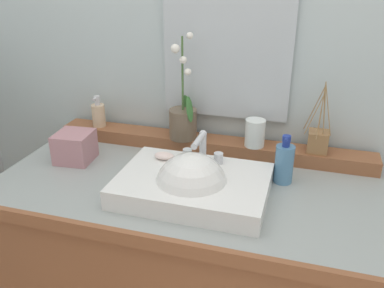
{
  "coord_description": "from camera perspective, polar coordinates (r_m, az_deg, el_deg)",
  "views": [
    {
      "loc": [
        0.35,
        -1.17,
        1.55
      ],
      "look_at": [
        0.01,
        -0.02,
        1.01
      ],
      "focal_mm": 37.9,
      "sensor_mm": 36.0,
      "label": 1
    }
  ],
  "objects": [
    {
      "name": "wall_back",
      "position": [
        1.65,
        4.29,
        16.49
      ],
      "size": [
        3.02,
        0.2,
        2.66
      ],
      "primitive_type": "cube",
      "color": "silver",
      "rests_on": "ground"
    },
    {
      "name": "vanity_cabinet",
      "position": [
        1.65,
        -0.21,
        -18.34
      ],
      "size": [
        1.34,
        0.66,
        0.86
      ],
      "color": "brown",
      "rests_on": "ground"
    },
    {
      "name": "back_ledge",
      "position": [
        1.62,
        2.47,
        -0.09
      ],
      "size": [
        1.26,
        0.1,
        0.05
      ],
      "primitive_type": "cube",
      "color": "brown",
      "rests_on": "vanity_cabinet"
    },
    {
      "name": "sink_basin",
      "position": [
        1.3,
        0.03,
        -6.07
      ],
      "size": [
        0.48,
        0.34,
        0.27
      ],
      "color": "white",
      "rests_on": "vanity_cabinet"
    },
    {
      "name": "soap_bar",
      "position": [
        1.41,
        -3.94,
        -1.67
      ],
      "size": [
        0.07,
        0.04,
        0.02
      ],
      "primitive_type": "ellipsoid",
      "color": "silver",
      "rests_on": "sink_basin"
    },
    {
      "name": "potted_plant",
      "position": [
        1.58,
        -1.27,
        3.63
      ],
      "size": [
        0.11,
        0.11,
        0.41
      ],
      "color": "brown",
      "rests_on": "back_ledge"
    },
    {
      "name": "soap_dispenser",
      "position": [
        1.75,
        -13.02,
        4.1
      ],
      "size": [
        0.06,
        0.06,
        0.13
      ],
      "color": "beige",
      "rests_on": "back_ledge"
    },
    {
      "name": "tumbler_cup",
      "position": [
        1.54,
        8.85,
        1.54
      ],
      "size": [
        0.07,
        0.07,
        0.1
      ],
      "primitive_type": "cylinder",
      "color": "white",
      "rests_on": "back_ledge"
    },
    {
      "name": "reed_diffuser",
      "position": [
        1.55,
        17.29,
        0.46
      ],
      "size": [
        0.1,
        0.09,
        0.26
      ],
      "color": "#996B3F",
      "rests_on": "back_ledge"
    },
    {
      "name": "lotion_bottle",
      "position": [
        1.4,
        12.84,
        -2.61
      ],
      "size": [
        0.06,
        0.07,
        0.17
      ],
      "color": "teal",
      "rests_on": "vanity_cabinet"
    },
    {
      "name": "tissue_box",
      "position": [
        1.59,
        -16.17,
        -0.37
      ],
      "size": [
        0.14,
        0.14,
        0.11
      ],
      "primitive_type": "cube",
      "rotation": [
        0.0,
        0.0,
        0.09
      ],
      "color": "#B67D84",
      "rests_on": "vanity_cabinet"
    },
    {
      "name": "mirror",
      "position": [
        1.55,
        4.9,
        12.73
      ],
      "size": [
        0.49,
        0.02,
        0.5
      ],
      "primitive_type": "cube",
      "color": "silver"
    }
  ]
}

